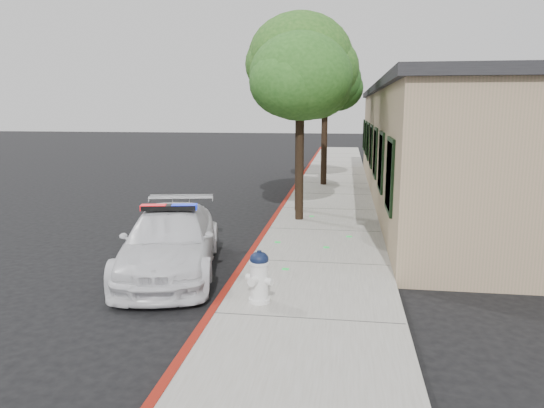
{
  "coord_description": "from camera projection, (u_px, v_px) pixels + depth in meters",
  "views": [
    {
      "loc": [
        2.18,
        -10.56,
        3.44
      ],
      "look_at": [
        0.43,
        1.42,
        1.14
      ],
      "focal_mm": 33.38,
      "sensor_mm": 36.0,
      "label": 1
    }
  ],
  "objects": [
    {
      "name": "red_curb",
      "position": [
        267.0,
        230.0,
        14.11
      ],
      "size": [
        0.14,
        60.0,
        0.16
      ],
      "primitive_type": "cube",
      "color": "maroon",
      "rests_on": "ground"
    },
    {
      "name": "police_car",
      "position": [
        170.0,
        241.0,
        10.66
      ],
      "size": [
        2.79,
        4.92,
        1.46
      ],
      "rotation": [
        0.0,
        0.0,
        0.21
      ],
      "color": "silver",
      "rests_on": "ground"
    },
    {
      "name": "ground",
      "position": [
        244.0,
        266.0,
        11.21
      ],
      "size": [
        120.0,
        120.0,
        0.0
      ],
      "primitive_type": "plane",
      "color": "black",
      "rests_on": "ground"
    },
    {
      "name": "street_tree_far",
      "position": [
        326.0,
        84.0,
        21.35
      ],
      "size": [
        3.12,
        3.08,
        5.72
      ],
      "rotation": [
        0.0,
        0.0,
        0.21
      ],
      "color": "black",
      "rests_on": "sidewalk"
    },
    {
      "name": "clapboard_building",
      "position": [
        470.0,
        144.0,
        18.62
      ],
      "size": [
        7.3,
        20.89,
        4.24
      ],
      "color": "#A18469",
      "rests_on": "ground"
    },
    {
      "name": "street_tree_mid",
      "position": [
        301.0,
        63.0,
        15.71
      ],
      "size": [
        3.55,
        3.25,
        6.21
      ],
      "rotation": [
        0.0,
        0.0,
        -0.43
      ],
      "color": "black",
      "rests_on": "sidewalk"
    },
    {
      "name": "sidewalk",
      "position": [
        322.0,
        232.0,
        13.89
      ],
      "size": [
        3.2,
        60.0,
        0.15
      ],
      "primitive_type": "cube",
      "color": "gray",
      "rests_on": "ground"
    },
    {
      "name": "fire_hydrant",
      "position": [
        259.0,
        276.0,
        8.64
      ],
      "size": [
        0.52,
        0.46,
        0.91
      ],
      "rotation": [
        0.0,
        0.0,
        -0.41
      ],
      "color": "white",
      "rests_on": "sidewalk"
    },
    {
      "name": "street_tree_near",
      "position": [
        301.0,
        81.0,
        14.47
      ],
      "size": [
        2.97,
        3.08,
        5.44
      ],
      "rotation": [
        0.0,
        0.0,
        0.34
      ],
      "color": "black",
      "rests_on": "sidewalk"
    }
  ]
}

